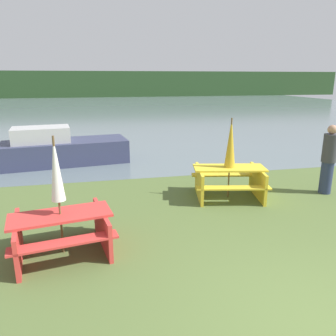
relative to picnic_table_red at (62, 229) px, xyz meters
name	(u,v)px	position (x,y,z in m)	size (l,w,h in m)	color
water	(122,108)	(3.29, 29.04, -0.45)	(60.00, 50.00, 0.00)	slate
far_treeline	(112,84)	(3.29, 49.04, 1.56)	(80.00, 1.60, 4.00)	#284723
picnic_table_red	(62,229)	(0.00, 0.00, 0.00)	(1.88, 1.65, 0.72)	red
picnic_table_yellow	(229,179)	(3.87, 1.99, 0.03)	(2.00, 1.69, 0.79)	yellow
umbrella_white	(56,170)	(0.00, 0.00, 1.05)	(0.23, 0.23, 2.06)	brown
umbrella_gold	(231,144)	(3.87, 1.99, 0.94)	(0.27, 0.27, 2.02)	brown
boat	(62,149)	(-0.57, 6.48, 0.07)	(4.43, 2.17, 1.32)	#333856
person	(328,160)	(6.49, 1.73, 0.46)	(0.36, 0.36, 1.81)	#283351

